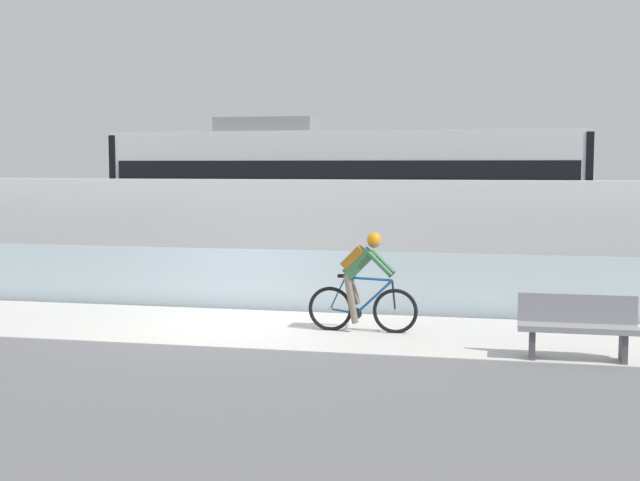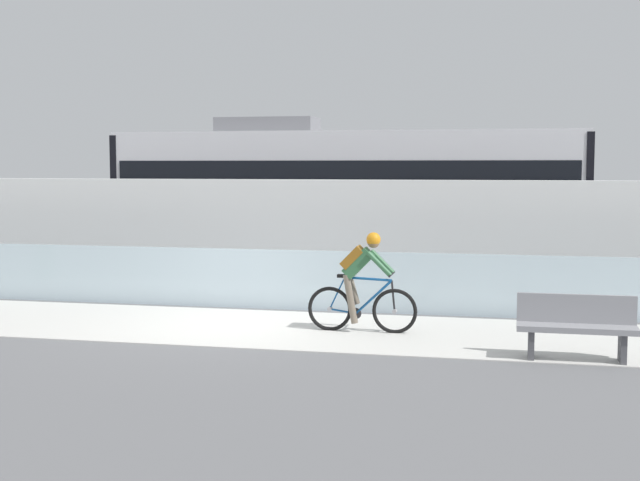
# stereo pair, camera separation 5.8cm
# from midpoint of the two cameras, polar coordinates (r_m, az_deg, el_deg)

# --- Properties ---
(ground_plane) EXTENTS (200.00, 200.00, 0.00)m
(ground_plane) POSITION_cam_midpoint_polar(r_m,az_deg,el_deg) (14.37, -5.97, -5.70)
(ground_plane) COLOR slate
(bike_path_deck) EXTENTS (32.00, 3.20, 0.01)m
(bike_path_deck) POSITION_cam_midpoint_polar(r_m,az_deg,el_deg) (14.36, -5.97, -5.68)
(bike_path_deck) COLOR silver
(bike_path_deck) RESTS_ON ground
(glass_parapet) EXTENTS (32.00, 0.05, 1.11)m
(glass_parapet) POSITION_cam_midpoint_polar(r_m,az_deg,el_deg) (16.02, -3.89, -2.56)
(glass_parapet) COLOR silver
(glass_parapet) RESTS_ON ground
(concrete_barrier_wall) EXTENTS (32.00, 0.36, 2.37)m
(concrete_barrier_wall) POSITION_cam_midpoint_polar(r_m,az_deg,el_deg) (17.68, -2.26, 0.22)
(concrete_barrier_wall) COLOR white
(concrete_barrier_wall) RESTS_ON ground
(tram_rail_near) EXTENTS (32.00, 0.08, 0.01)m
(tram_rail_near) POSITION_cam_midpoint_polar(r_m,az_deg,el_deg) (20.20, -0.45, -2.54)
(tram_rail_near) COLOR #595654
(tram_rail_near) RESTS_ON ground
(tram_rail_far) EXTENTS (32.00, 0.08, 0.01)m
(tram_rail_far) POSITION_cam_midpoint_polar(r_m,az_deg,el_deg) (21.59, 0.41, -2.05)
(tram_rail_far) COLOR #595654
(tram_rail_far) RESTS_ON ground
(tram) EXTENTS (11.06, 2.54, 3.81)m
(tram) POSITION_cam_midpoint_polar(r_m,az_deg,el_deg) (20.60, 1.87, 2.88)
(tram) COLOR silver
(tram) RESTS_ON ground
(cyclist_on_bike) EXTENTS (1.77, 0.58, 1.61)m
(cyclist_on_bike) POSITION_cam_midpoint_polar(r_m,az_deg,el_deg) (13.70, 2.89, -2.82)
(cyclist_on_bike) COLOR black
(cyclist_on_bike) RESTS_ON ground
(bench) EXTENTS (1.60, 0.45, 0.89)m
(bench) POSITION_cam_midpoint_polar(r_m,az_deg,el_deg) (12.33, 16.79, -5.42)
(bench) COLOR gray
(bench) RESTS_ON ground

